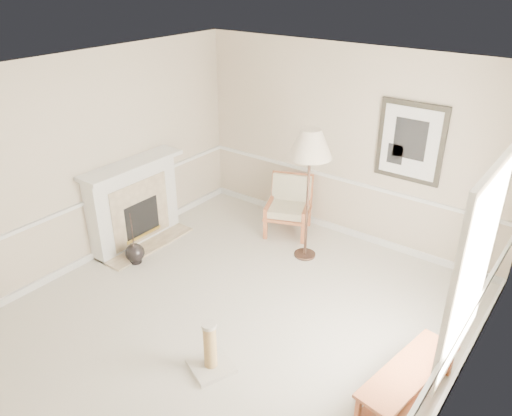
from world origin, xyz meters
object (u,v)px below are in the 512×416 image
Objects in this scene: floor_vase at (135,253)px; armchair at (289,202)px; bench at (408,379)px; scratching_post at (211,355)px; floor_lamp at (310,147)px.

armchair reaches higher than floor_vase.
floor_vase reaches higher than bench.
armchair is at bearing 142.13° from bench.
floor_vase is 2.43m from scratching_post.
armchair is 0.68× the size of bench.
floor_vase is at bearing 157.81° from scratching_post.
armchair is at bearing 139.99° from floor_lamp.
floor_lamp reaches higher than scratching_post.
floor_lamp is at bearing -62.23° from armchair.
bench is at bearing 25.39° from scratching_post.
floor_lamp is 2.97m from scratching_post.
scratching_post is at bearing -81.05° from floor_lamp.
armchair is 1.51× the size of scratching_post.
floor_lamp is 3.12m from bench.
floor_lamp is 1.43× the size of bench.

